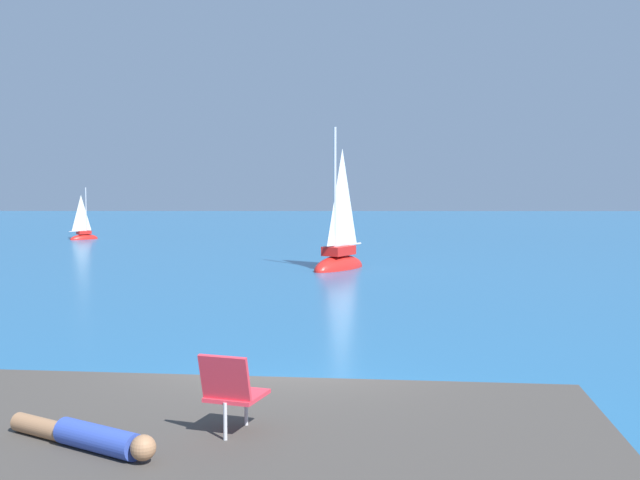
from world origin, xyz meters
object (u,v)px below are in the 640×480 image
(person_sunbather, at_px, (88,437))
(sailboat_far, at_px, (84,236))
(sailboat_near, at_px, (339,261))
(beach_chair, at_px, (232,389))

(person_sunbather, bearing_deg, sailboat_far, -40.76)
(sailboat_near, relative_size, person_sunbather, 3.76)
(sailboat_far, xyz_separation_m, person_sunbather, (11.90, -38.10, 0.83))
(person_sunbather, bearing_deg, beach_chair, -130.41)
(sailboat_near, xyz_separation_m, beach_chair, (-1.38, -22.24, 1.02))
(sailboat_near, bearing_deg, beach_chair, 28.90)
(beach_chair, bearing_deg, sailboat_far, 37.69)
(sailboat_near, distance_m, beach_chair, 22.31)
(sailboat_far, height_order, beach_chair, sailboat_far)
(sailboat_far, relative_size, person_sunbather, 2.12)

